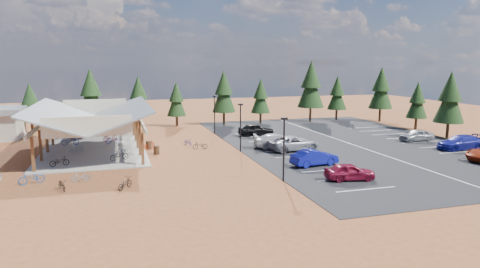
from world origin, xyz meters
TOP-DOWN VIEW (x-y plane):
  - ground at (0.00, 0.00)m, footprint 140.00×140.00m
  - asphalt_lot at (18.50, 3.00)m, footprint 27.00×44.00m
  - concrete_pad at (-10.00, 7.00)m, footprint 10.60×18.60m
  - bike_pavilion at (-10.00, 7.00)m, footprint 11.65×19.40m
  - lamp_post_0 at (5.00, -10.00)m, footprint 0.50×0.25m
  - lamp_post_1 at (5.00, 2.00)m, footprint 0.50×0.25m
  - lamp_post_2 at (5.00, 14.00)m, footprint 0.50×0.25m
  - trash_bin_0 at (-3.72, 3.13)m, footprint 0.60×0.60m
  - trash_bin_1 at (-4.27, 6.20)m, footprint 0.60×0.60m
  - pine_1 at (-18.30, 21.13)m, footprint 2.91×2.91m
  - pine_2 at (-10.71, 22.15)m, footprint 3.70×3.70m
  - pine_3 at (-4.26, 22.28)m, footprint 3.24×3.24m
  - pine_4 at (1.16, 22.24)m, footprint 2.83×2.83m
  - pine_5 at (8.23, 21.61)m, footprint 3.55×3.55m
  - pine_6 at (14.10, 21.59)m, footprint 2.99×2.99m
  - pine_7 at (22.38, 21.17)m, footprint 4.19×4.19m
  - pine_8 at (27.64, 22.18)m, footprint 3.12×3.12m
  - pine_11 at (32.03, 2.27)m, footprint 3.60×3.60m
  - pine_12 at (33.34, 9.74)m, footprint 2.90×2.90m
  - pine_13 at (33.31, 18.35)m, footprint 3.76×3.76m
  - bike_0 at (-12.71, 0.07)m, footprint 1.77×1.03m
  - bike_1 at (-11.70, 5.71)m, footprint 1.66×0.94m
  - bike_2 at (-12.66, 10.47)m, footprint 1.92×0.81m
  - bike_3 at (-12.37, 14.34)m, footprint 1.78×0.81m
  - bike_4 at (-7.45, 0.97)m, footprint 1.91×1.20m
  - bike_5 at (-7.39, 3.30)m, footprint 1.73×0.57m
  - bike_6 at (-8.00, 9.97)m, footprint 1.62×0.64m
  - bike_7 at (-8.31, 11.77)m, footprint 1.78×1.01m
  - bike_8 at (-11.71, -7.65)m, footprint 1.11×1.73m
  - bike_10 at (-14.17, -5.16)m, footprint 2.03×1.26m
  - bike_12 at (-7.22, -8.69)m, footprint 1.46×1.75m
  - bike_13 at (-10.55, -5.56)m, footprint 1.48×0.43m
  - bike_14 at (0.20, 7.01)m, footprint 1.09×1.67m
  - bike_15 at (-4.19, 6.15)m, footprint 1.55×1.31m
  - bike_16 at (1.14, 4.51)m, footprint 1.66×0.68m
  - car_0 at (10.18, -11.32)m, footprint 4.23×2.28m
  - car_1 at (9.70, -6.01)m, footprint 4.65×2.21m
  - car_2 at (10.65, 0.91)m, footprint 5.96×3.37m
  - car_3 at (9.47, 2.49)m, footprint 5.72×3.23m
  - car_4 at (9.74, 10.87)m, footprint 4.61×1.88m
  - car_7 at (28.25, -3.90)m, footprint 5.40×2.24m
  - car_8 at (27.05, 1.70)m, footprint 4.20×1.72m

SIDE VIEW (x-z plane):
  - ground at x=0.00m, z-range 0.00..0.00m
  - asphalt_lot at x=18.50m, z-range 0.00..0.04m
  - concrete_pad at x=-10.00m, z-range 0.00..0.10m
  - bike_14 at x=0.20m, z-range 0.00..0.83m
  - bike_16 at x=1.14m, z-range 0.00..0.85m
  - bike_8 at x=-11.71m, z-range 0.00..0.86m
  - bike_13 at x=-10.55m, z-range 0.00..0.88m
  - bike_12 at x=-7.22m, z-range 0.00..0.90m
  - trash_bin_0 at x=-3.72m, z-range 0.00..0.90m
  - trash_bin_1 at x=-4.27m, z-range 0.00..0.90m
  - bike_15 at x=-4.19m, z-range 0.00..0.96m
  - bike_10 at x=-14.17m, z-range 0.00..1.01m
  - bike_6 at x=-8.00m, z-range 0.10..0.94m
  - bike_0 at x=-12.71m, z-range 0.10..0.98m
  - bike_4 at x=-7.45m, z-range 0.10..1.05m
  - bike_1 at x=-11.70m, z-range 0.10..1.06m
  - bike_2 at x=-12.66m, z-range 0.10..1.08m
  - bike_5 at x=-7.39m, z-range 0.10..1.13m
  - bike_7 at x=-8.31m, z-range 0.10..1.13m
  - bike_3 at x=-12.37m, z-range 0.10..1.14m
  - car_0 at x=10.18m, z-range 0.04..1.41m
  - car_8 at x=27.05m, z-range 0.04..1.47m
  - car_1 at x=9.70m, z-range 0.04..1.51m
  - car_7 at x=28.25m, z-range 0.04..1.60m
  - car_3 at x=9.47m, z-range 0.04..1.60m
  - car_4 at x=9.74m, z-range 0.04..1.61m
  - car_2 at x=10.65m, z-range 0.04..1.61m
  - lamp_post_0 at x=5.00m, z-range 0.41..5.55m
  - lamp_post_1 at x=5.00m, z-range 0.41..5.55m
  - lamp_post_2 at x=5.00m, z-range 0.41..5.55m
  - bike_pavilion at x=-10.00m, z-range 1.34..6.31m
  - pine_4 at x=1.16m, z-range 0.72..7.31m
  - pine_12 at x=33.34m, z-range 0.74..7.49m
  - pine_1 at x=-18.30m, z-range 0.75..7.53m
  - pine_6 at x=14.10m, z-range 0.77..7.73m
  - pine_8 at x=27.64m, z-range 0.80..8.06m
  - pine_3 at x=-4.26m, z-range 0.83..8.37m
  - pine_5 at x=8.23m, z-range 0.92..9.19m
  - pine_11 at x=32.03m, z-range 0.93..9.30m
  - pine_2 at x=-10.71m, z-range 0.95..9.58m
  - pine_13 at x=33.31m, z-range 0.97..9.72m
  - pine_7 at x=22.38m, z-range 1.08..10.84m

